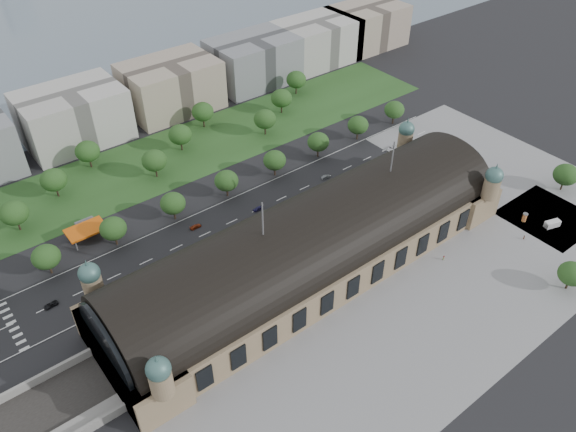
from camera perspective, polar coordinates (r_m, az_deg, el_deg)
ground at (r=195.52m, az=2.43°, el=-5.22°), size 900.00×900.00×0.00m
station at (r=188.55m, az=2.51°, el=-2.97°), size 150.00×48.40×44.30m
plaza_south at (r=181.19m, az=14.10°, el=-11.31°), size 190.00×48.00×0.12m
plaza_east at (r=260.95m, az=20.08°, el=4.81°), size 56.00×100.00×0.12m
road_slab at (r=210.63m, az=-8.45°, el=-1.86°), size 260.00×26.00×0.10m
grass_belt at (r=252.91m, az=-14.01°, el=5.01°), size 300.00×45.00×0.10m
petrol_station at (r=219.84m, az=-19.80°, el=-1.10°), size 14.00×13.00×5.05m
lake at (r=435.94m, az=-24.96°, el=17.14°), size 700.00×320.00×0.08m
office_3 at (r=276.09m, az=-20.97°, el=9.44°), size 45.00×32.00×24.00m
office_4 at (r=291.68m, az=-11.80°, el=12.79°), size 45.00×32.00×24.00m
office_5 at (r=314.53m, az=-3.56°, el=15.46°), size 45.00×32.00×24.00m
office_6 at (r=340.10m, az=2.93°, el=17.31°), size 45.00×32.00×24.00m
office_7 at (r=365.99m, az=7.96°, el=18.58°), size 45.00×32.00×24.00m
tree_row_2 at (r=204.96m, az=-23.37°, el=-3.84°), size 9.60×9.60×11.52m
tree_row_3 at (r=208.85m, az=-17.34°, el=-1.23°), size 9.60×9.60×11.52m
tree_row_4 at (r=215.35m, az=-11.62°, el=1.27°), size 9.60×9.60×11.52m
tree_row_5 at (r=224.25m, az=-6.28°, el=3.58°), size 9.60×9.60×11.52m
tree_row_6 at (r=235.27m, az=-1.37°, el=5.68°), size 9.60×9.60×11.52m
tree_row_7 at (r=248.13m, az=3.09°, el=7.53°), size 9.60×9.60×11.52m
tree_row_8 at (r=262.56m, az=7.12°, el=9.15°), size 9.60×9.60×11.52m
tree_row_9 at (r=278.31m, az=10.75°, el=10.56°), size 9.60×9.60×11.52m
tree_belt_3 at (r=228.55m, az=-26.07°, el=0.28°), size 10.40×10.40×12.48m
tree_belt_4 at (r=240.93m, az=-22.72°, el=3.41°), size 10.40×10.40×12.48m
tree_belt_5 at (r=254.70m, az=-19.70°, el=6.20°), size 10.40×10.40×12.48m
tree_belt_6 at (r=240.45m, az=-13.43°, el=5.50°), size 10.40×10.40×12.48m
tree_belt_7 at (r=256.51m, az=-10.91°, el=8.13°), size 10.40×10.40×12.48m
tree_belt_8 at (r=273.47m, az=-8.67°, el=10.43°), size 10.40×10.40×12.48m
tree_belt_9 at (r=264.39m, az=-2.37°, el=9.81°), size 10.40×10.40×12.48m
tree_belt_10 at (r=282.93m, az=-0.67°, el=11.88°), size 10.40×10.40×12.48m
tree_belt_11 at (r=302.00m, az=0.84°, el=13.69°), size 10.40×10.40×12.48m
tree_plaza_ne at (r=252.59m, az=26.40°, el=3.78°), size 10.00×10.00×11.69m
tree_plaza_s at (r=205.34m, az=26.89°, el=-5.26°), size 9.00×9.00×10.64m
traffic_car_2 at (r=197.56m, az=-22.96°, el=-8.32°), size 4.73×2.44×1.27m
traffic_car_3 at (r=213.69m, az=-9.37°, el=-1.06°), size 4.57×1.95×1.31m
traffic_car_4 at (r=219.64m, az=-3.06°, el=0.76°), size 4.32×1.85×1.45m
traffic_car_5 at (r=237.61m, az=3.87°, el=4.00°), size 4.12×1.81×1.32m
traffic_car_6 at (r=260.15m, az=10.45°, el=6.78°), size 5.76×3.23×1.52m
parked_car_0 at (r=188.44m, az=-15.31°, el=-8.74°), size 5.31×3.36×1.65m
parked_car_1 at (r=190.07m, az=-17.51°, el=-8.79°), size 6.30×5.63×1.62m
parked_car_2 at (r=189.04m, az=-14.56°, el=-8.40°), size 5.64×4.61×1.54m
parked_car_3 at (r=189.69m, az=-18.23°, el=-9.13°), size 4.86×3.36×1.54m
parked_car_4 at (r=195.83m, az=-10.88°, el=-5.72°), size 4.03×3.00×1.27m
parked_car_5 at (r=198.15m, az=-7.74°, el=-4.64°), size 5.12×3.73×1.29m
parked_car_6 at (r=202.24m, az=-6.07°, el=-3.37°), size 5.22×4.52×1.44m
bus_west at (r=213.26m, az=-3.09°, el=-0.29°), size 11.46×3.10×3.17m
bus_mid at (r=207.28m, az=-3.90°, el=-1.70°), size 11.02×3.46×3.02m
bus_east at (r=230.76m, az=5.74°, el=3.06°), size 13.45×4.39×3.68m
van_east at (r=233.16m, az=25.20°, el=-0.76°), size 6.40×4.13×2.58m
advertising_column at (r=231.40m, az=22.90°, el=-0.12°), size 1.93×1.93×3.67m
pedestrian_0 at (r=204.84m, az=15.54°, el=-4.13°), size 1.00×0.70×1.88m
pedestrian_1 at (r=223.14m, az=22.85°, el=-2.02°), size 0.74×0.81×1.85m
pedestrian_4 at (r=218.52m, az=26.80°, el=-4.38°), size 1.10×1.24×1.81m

